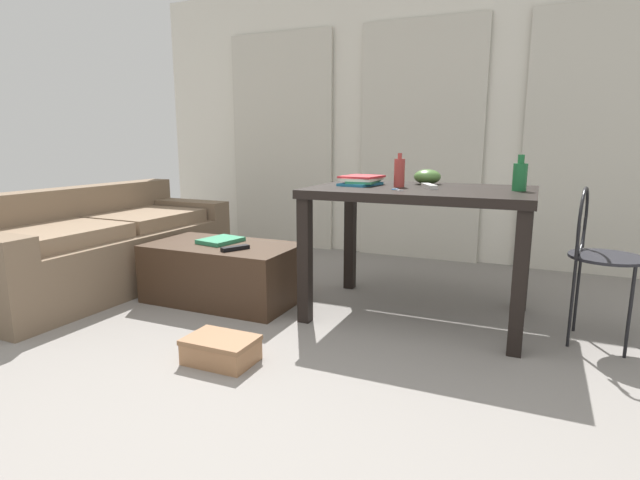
{
  "coord_description": "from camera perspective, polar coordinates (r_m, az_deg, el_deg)",
  "views": [
    {
      "loc": [
        0.99,
        -1.31,
        1.05
      ],
      "look_at": [
        -0.26,
        1.51,
        0.43
      ],
      "focal_mm": 27.69,
      "sensor_mm": 36.0,
      "label": 1
    }
  ],
  "objects": [
    {
      "name": "craft_table",
      "position": [
        2.96,
        11.56,
        3.86
      ],
      "size": [
        1.26,
        0.85,
        0.78
      ],
      "color": "black",
      "rests_on": "ground"
    },
    {
      "name": "bottle_far",
      "position": [
        2.98,
        9.16,
        7.72
      ],
      "size": [
        0.06,
        0.06,
        0.2
      ],
      "color": "#99332D",
      "rests_on": "craft_table"
    },
    {
      "name": "scissors",
      "position": [
        2.78,
        8.83,
        5.77
      ],
      "size": [
        0.08,
        0.09,
        0.0
      ],
      "color": "#9EA0A5",
      "rests_on": "craft_table"
    },
    {
      "name": "bottle_near",
      "position": [
        2.92,
        22.1,
        6.87
      ],
      "size": [
        0.08,
        0.08,
        0.2
      ],
      "color": "#195B2D",
      "rests_on": "craft_table"
    },
    {
      "name": "coffee_table",
      "position": [
        3.34,
        -11.1,
        -3.7
      ],
      "size": [
        0.98,
        0.55,
        0.38
      ],
      "color": "#382619",
      "rests_on": "ground"
    },
    {
      "name": "tv_remote_primary",
      "position": [
        3.1,
        -9.76,
        -0.93
      ],
      "size": [
        0.13,
        0.18,
        0.02
      ],
      "primitive_type": "cube",
      "rotation": [
        0.0,
        0.0,
        -0.48
      ],
      "color": "black",
      "rests_on": "coffee_table"
    },
    {
      "name": "couch",
      "position": [
        3.94,
        -24.13,
        -0.81
      ],
      "size": [
        0.89,
        1.97,
        0.71
      ],
      "color": "brown",
      "rests_on": "ground"
    },
    {
      "name": "book_stack",
      "position": [
        3.08,
        4.89,
        6.89
      ],
      "size": [
        0.24,
        0.31,
        0.06
      ],
      "color": "#1E668C",
      "rests_on": "craft_table"
    },
    {
      "name": "shoebox",
      "position": [
        2.48,
        -11.37,
        -12.32
      ],
      "size": [
        0.34,
        0.23,
        0.12
      ],
      "color": "#996B47",
      "rests_on": "ground"
    },
    {
      "name": "magazine",
      "position": [
        3.36,
        -11.41,
        -0.04
      ],
      "size": [
        0.25,
        0.3,
        0.03
      ],
      "primitive_type": "cube",
      "rotation": [
        0.0,
        0.0,
        -0.18
      ],
      "color": "#2D7F56",
      "rests_on": "coffee_table"
    },
    {
      "name": "ground_plane",
      "position": [
        2.88,
        2.19,
        -10.0
      ],
      "size": [
        7.63,
        7.63,
        0.0
      ],
      "primitive_type": "plane",
      "color": "gray"
    },
    {
      "name": "tv_remote_on_table",
      "position": [
        2.93,
        12.51,
        6.09
      ],
      "size": [
        0.13,
        0.19,
        0.02
      ],
      "primitive_type": "cube",
      "rotation": [
        0.0,
        0.0,
        0.48
      ],
      "color": "#B7B7B2",
      "rests_on": "craft_table"
    },
    {
      "name": "wire_chair",
      "position": [
        2.9,
        29.18,
        -0.52
      ],
      "size": [
        0.36,
        0.38,
        0.82
      ],
      "color": "black",
      "rests_on": "ground"
    },
    {
      "name": "bowl",
      "position": [
        3.21,
        12.3,
        7.16
      ],
      "size": [
        0.17,
        0.17,
        0.09
      ],
      "primitive_type": "ellipsoid",
      "color": "#477033",
      "rests_on": "craft_table"
    },
    {
      "name": "wall_back",
      "position": [
        4.59,
        11.81,
        13.43
      ],
      "size": [
        5.4,
        0.1,
        2.47
      ],
      "primitive_type": "cube",
      "color": "silver",
      "rests_on": "ground"
    },
    {
      "name": "curtains",
      "position": [
        4.51,
        11.47,
        10.95
      ],
      "size": [
        3.84,
        0.03,
        2.07
      ],
      "color": "beige",
      "rests_on": "ground"
    }
  ]
}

